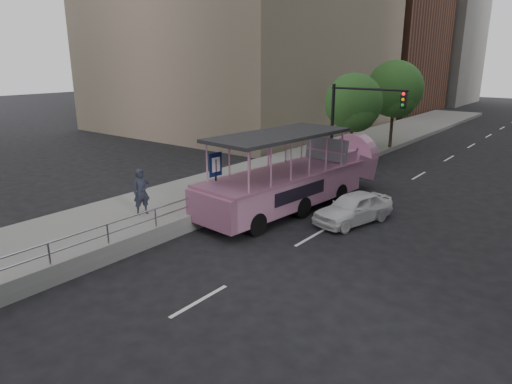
{
  "coord_description": "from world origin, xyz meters",
  "views": [
    {
      "loc": [
        9.2,
        -10.01,
        6.49
      ],
      "look_at": [
        -0.2,
        2.14,
        2.0
      ],
      "focal_mm": 32.0,
      "sensor_mm": 36.0,
      "label": 1
    }
  ],
  "objects": [
    {
      "name": "midrise_stone_b",
      "position": [
        -16.0,
        64.0,
        10.0
      ],
      "size": [
        16.0,
        14.0,
        20.0
      ],
      "primitive_type": "cube",
      "color": "gray",
      "rests_on": "ground"
    },
    {
      "name": "street_tree_far",
      "position": [
        -3.1,
        21.93,
        4.31
      ],
      "size": [
        3.97,
        3.97,
        6.45
      ],
      "color": "#39271A",
      "rests_on": "ground"
    },
    {
      "name": "parking_sign",
      "position": [
        -2.91,
        3.0,
        1.83
      ],
      "size": [
        0.1,
        0.66,
        2.94
      ],
      "color": "black",
      "rests_on": "ground"
    },
    {
      "name": "midrise_brick",
      "position": [
        -18.0,
        48.0,
        13.0
      ],
      "size": [
        18.0,
        16.0,
        26.0
      ],
      "primitive_type": "cube",
      "color": "brown",
      "rests_on": "ground"
    },
    {
      "name": "guardrail",
      "position": [
        -3.12,
        2.0,
        1.14
      ],
      "size": [
        0.07,
        22.0,
        0.71
      ],
      "color": "silver",
      "rests_on": "kerb_wall"
    },
    {
      "name": "duck_boat",
      "position": [
        -1.5,
        7.0,
        1.3
      ],
      "size": [
        3.54,
        10.75,
        3.51
      ],
      "color": "black",
      "rests_on": "ground"
    },
    {
      "name": "kerb_wall",
      "position": [
        -3.12,
        2.0,
        0.48
      ],
      "size": [
        0.24,
        30.0,
        0.36
      ],
      "primitive_type": "cube",
      "color": "#989893",
      "rests_on": "sidewalk"
    },
    {
      "name": "sidewalk",
      "position": [
        -5.75,
        10.0,
        0.15
      ],
      "size": [
        5.5,
        80.0,
        0.3
      ],
      "primitive_type": "cube",
      "color": "gray",
      "rests_on": "ground"
    },
    {
      "name": "ground",
      "position": [
        0.0,
        0.0,
        0.0
      ],
      "size": [
        160.0,
        160.0,
        0.0
      ],
      "primitive_type": "plane",
      "color": "black"
    },
    {
      "name": "traffic_signal",
      "position": [
        -1.7,
        12.5,
        3.5
      ],
      "size": [
        4.2,
        0.32,
        5.2
      ],
      "color": "black",
      "rests_on": "ground"
    },
    {
      "name": "street_tree_near",
      "position": [
        -3.3,
        15.93,
        3.82
      ],
      "size": [
        3.52,
        3.52,
        5.72
      ],
      "color": "#39271A",
      "rests_on": "ground"
    },
    {
      "name": "pedestrian_near",
      "position": [
        -5.51,
        1.3,
        1.25
      ],
      "size": [
        0.66,
        0.81,
        1.91
      ],
      "primitive_type": "imported",
      "rotation": [
        0.0,
        0.0,
        1.25
      ],
      "color": "#2B2F40",
      "rests_on": "sidewalk"
    },
    {
      "name": "car",
      "position": [
        1.5,
        6.47,
        0.63
      ],
      "size": [
        2.41,
        3.97,
        1.26
      ],
      "primitive_type": "imported",
      "rotation": [
        0.0,
        0.0,
        -0.26
      ],
      "color": "white",
      "rests_on": "ground"
    }
  ]
}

